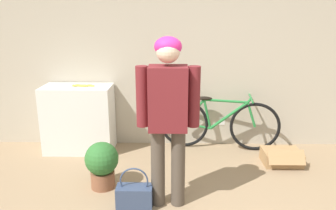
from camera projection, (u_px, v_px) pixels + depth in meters
name	position (u px, v px, depth m)	size (l,w,h in m)	color
wall_back	(185.00, 55.00, 4.51)	(8.00, 0.07, 2.60)	#B7AD99
side_shelf	(79.00, 119.00, 4.48)	(0.92, 0.48, 0.91)	white
person	(168.00, 108.00, 3.03)	(0.59, 0.26, 1.66)	#4C4238
bicycle	(219.00, 124.00, 4.56)	(1.66, 0.46, 0.76)	black
banana	(83.00, 85.00, 4.33)	(0.32, 0.08, 0.03)	#EAD64C
handbag	(134.00, 196.00, 3.21)	(0.35, 0.17, 0.43)	#334260
cardboard_box	(281.00, 157.00, 4.16)	(0.47, 0.42, 0.24)	#A87F51
potted_plant	(102.00, 163.00, 3.54)	(0.36, 0.36, 0.52)	brown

